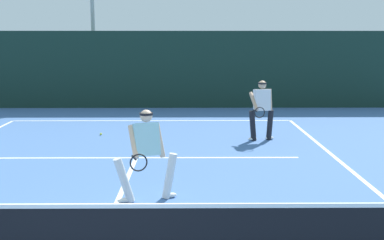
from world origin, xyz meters
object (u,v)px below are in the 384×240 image
Objects in this scene: tennis_ball at (101,134)px; tennis_ball_extra at (211,223)px; player_near at (147,151)px; player_far at (262,108)px.

tennis_ball_extra is at bearing -67.35° from tennis_ball.
player_near is 5.76m from player_far.
player_near is at bearing 133.29° from tennis_ball_extra.
player_near is 1.78m from tennis_ball_extra.
player_far is (2.75, 5.06, 0.03)m from player_near.
player_far is at bearing -9.16° from tennis_ball.
player_far is 25.15× the size of tennis_ball.
player_near is at bearing -72.55° from tennis_ball.
player_near is 0.97× the size of player_far.
player_far reaches higher than tennis_ball.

